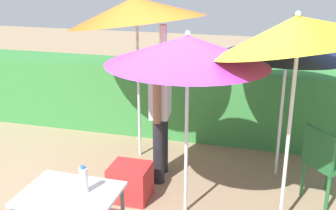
# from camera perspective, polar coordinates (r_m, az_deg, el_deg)

# --- Properties ---
(ground_plane) EXTENTS (24.00, 24.00, 0.00)m
(ground_plane) POSITION_cam_1_polar(r_m,az_deg,el_deg) (4.67, -1.01, -14.06)
(ground_plane) COLOR #9E8466
(hedge_row) EXTENTS (8.00, 0.70, 1.11)m
(hedge_row) POSITION_cam_1_polar(r_m,az_deg,el_deg) (6.32, 4.43, 0.52)
(hedge_row) COLOR #38843D
(hedge_row) RESTS_ON ground_plane
(umbrella_rainbow) EXTENTS (1.60, 1.60, 1.96)m
(umbrella_rainbow) POSITION_cam_1_polar(r_m,az_deg,el_deg) (3.93, 2.73, 7.62)
(umbrella_rainbow) COLOR silver
(umbrella_rainbow) RESTS_ON ground_plane
(umbrella_orange) EXTENTS (1.80, 1.78, 2.32)m
(umbrella_orange) POSITION_cam_1_polar(r_m,az_deg,el_deg) (5.28, -4.55, 13.05)
(umbrella_orange) COLOR silver
(umbrella_orange) RESTS_ON ground_plane
(umbrella_yellow) EXTENTS (1.62, 1.59, 2.34)m
(umbrella_yellow) POSITION_cam_1_polar(r_m,az_deg,el_deg) (3.80, 17.65, 9.69)
(umbrella_yellow) COLOR silver
(umbrella_yellow) RESTS_ON ground_plane
(umbrella_navy) EXTENTS (1.48, 1.48, 1.85)m
(umbrella_navy) POSITION_cam_1_polar(r_m,az_deg,el_deg) (4.98, 16.36, 8.14)
(umbrella_navy) COLOR silver
(umbrella_navy) RESTS_ON ground_plane
(person_vendor) EXTENTS (0.26, 0.56, 1.88)m
(person_vendor) POSITION_cam_1_polar(r_m,az_deg,el_deg) (4.90, -1.07, -0.26)
(person_vendor) COLOR black
(person_vendor) RESTS_ON ground_plane
(chair_plastic) EXTENTS (0.62, 0.62, 0.89)m
(chair_plastic) POSITION_cam_1_polar(r_m,az_deg,el_deg) (4.85, 21.17, -7.23)
(chair_plastic) COLOR #236633
(chair_plastic) RESTS_ON ground_plane
(cooler_box) EXTENTS (0.44, 0.40, 0.41)m
(cooler_box) POSITION_cam_1_polar(r_m,az_deg,el_deg) (4.75, -5.28, -10.64)
(cooler_box) COLOR red
(cooler_box) RESTS_ON ground_plane
(folding_table) EXTENTS (0.80, 0.60, 0.75)m
(folding_table) POSITION_cam_1_polar(r_m,az_deg,el_deg) (3.61, -13.46, -13.05)
(folding_table) COLOR #4C4C51
(folding_table) RESTS_ON ground_plane
(bottle_water) EXTENTS (0.07, 0.07, 0.24)m
(bottle_water) POSITION_cam_1_polar(r_m,az_deg,el_deg) (3.49, -11.66, -10.19)
(bottle_water) COLOR silver
(bottle_water) RESTS_ON folding_table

